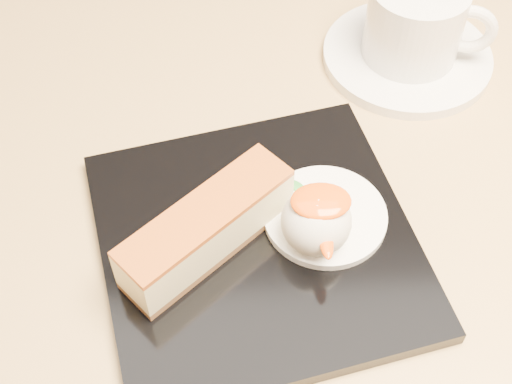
{
  "coord_description": "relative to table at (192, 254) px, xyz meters",
  "views": [
    {
      "loc": [
        0.04,
        -0.38,
        1.15
      ],
      "look_at": [
        0.06,
        -0.08,
        0.76
      ],
      "focal_mm": 50.0,
      "sensor_mm": 36.0,
      "label": 1
    }
  ],
  "objects": [
    {
      "name": "coffee_cup",
      "position": [
        0.21,
        0.1,
        0.2
      ],
      "size": [
        0.11,
        0.08,
        0.07
      ],
      "rotation": [
        0.0,
        0.0,
        -0.29
      ],
      "color": "white",
      "rests_on": "saucer"
    },
    {
      "name": "mango_sauce",
      "position": [
        0.1,
        -0.1,
        0.21
      ],
      "size": [
        0.04,
        0.03,
        0.01
      ],
      "primitive_type": "ellipsoid",
      "color": "#FF5408",
      "rests_on": "ice_cream_scoop"
    },
    {
      "name": "cheesecake",
      "position": [
        0.02,
        -0.1,
        0.19
      ],
      "size": [
        0.12,
        0.11,
        0.04
      ],
      "rotation": [
        0.0,
        0.0,
        0.72
      ],
      "color": "brown",
      "rests_on": "dessert_plate"
    },
    {
      "name": "ice_cream_scoop",
      "position": [
        0.1,
        -0.1,
        0.19
      ],
      "size": [
        0.05,
        0.05,
        0.05
      ],
      "primitive_type": "sphere",
      "color": "white",
      "rests_on": "cream_smear"
    },
    {
      "name": "dessert_plate",
      "position": [
        0.06,
        -0.1,
        0.16
      ],
      "size": [
        0.26,
        0.26,
        0.01
      ],
      "primitive_type": "cube",
      "rotation": [
        0.0,
        0.0,
        0.22
      ],
      "color": "black",
      "rests_on": "table"
    },
    {
      "name": "saucer",
      "position": [
        0.2,
        0.1,
        0.16
      ],
      "size": [
        0.15,
        0.15,
        0.01
      ],
      "primitive_type": "cylinder",
      "color": "white",
      "rests_on": "table"
    },
    {
      "name": "cream_smear",
      "position": [
        0.11,
        -0.08,
        0.17
      ],
      "size": [
        0.09,
        0.09,
        0.01
      ],
      "primitive_type": "cylinder",
      "color": "white",
      "rests_on": "dessert_plate"
    },
    {
      "name": "table",
      "position": [
        0.0,
        0.0,
        0.0
      ],
      "size": [
        0.8,
        0.8,
        0.72
      ],
      "color": "black",
      "rests_on": "ground"
    },
    {
      "name": "mint_sprig",
      "position": [
        0.08,
        -0.06,
        0.17
      ],
      "size": [
        0.03,
        0.02,
        0.0
      ],
      "color": "green",
      "rests_on": "cream_smear"
    }
  ]
}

